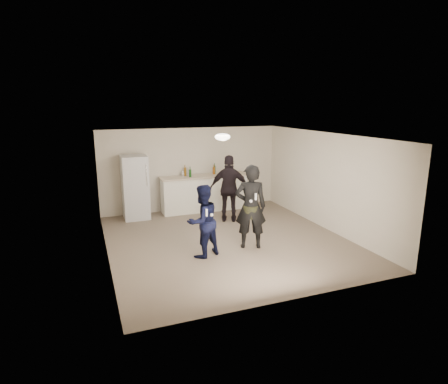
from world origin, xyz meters
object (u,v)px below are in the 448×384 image
object	(u,v)px
shaker	(183,173)
fridge	(135,187)
woman	(251,207)
man	(203,221)
counter	(204,194)
spectator	(230,189)

from	to	relation	value
shaker	fridge	bearing A→B (deg)	-171.53
fridge	woman	distance (m)	3.82
man	woman	distance (m)	1.18
counter	man	size ratio (longest dim) A/B	1.66
spectator	shaker	bearing A→B (deg)	-33.63
counter	fridge	distance (m)	2.11
man	woman	world-z (taller)	woman
shaker	woman	bearing A→B (deg)	-79.03
fridge	shaker	bearing A→B (deg)	8.47
counter	woman	distance (m)	3.29
woman	shaker	bearing A→B (deg)	-58.85
fridge	spectator	xyz separation A→B (m)	(2.39, -1.21, 0.03)
spectator	counter	bearing A→B (deg)	-53.20
fridge	spectator	size ratio (longest dim) A/B	0.97
man	shaker	bearing A→B (deg)	-120.20
man	spectator	size ratio (longest dim) A/B	0.85
shaker	spectator	world-z (taller)	spectator
shaker	woman	xyz separation A→B (m)	(0.66, -3.40, -0.22)
counter	fridge	xyz separation A→B (m)	(-2.07, -0.07, 0.38)
fridge	shaker	size ratio (longest dim) A/B	10.59
fridge	man	size ratio (longest dim) A/B	1.15
shaker	counter	bearing A→B (deg)	-13.12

